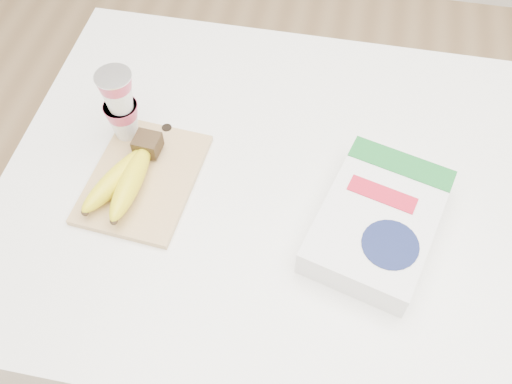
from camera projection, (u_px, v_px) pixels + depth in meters
The scene contains 6 objects.
room at pixel (380, 26), 0.74m from camera, with size 4.00×4.00×4.00m.
table at pixel (319, 300), 1.46m from camera, with size 1.29×0.86×0.96m, color white.
cutting_board at pixel (144, 178), 1.07m from camera, with size 0.19×0.26×0.01m, color tan.
bananas at pixel (126, 176), 1.04m from camera, with size 0.11×0.21×0.06m.
yogurt_stack at pixel (120, 104), 1.06m from camera, with size 0.07×0.07×0.16m.
cereal_box at pixel (378, 221), 0.99m from camera, with size 0.26×0.32×0.06m.
Camera 1 is at (-0.04, -0.62, 1.84)m, focal length 40.00 mm.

